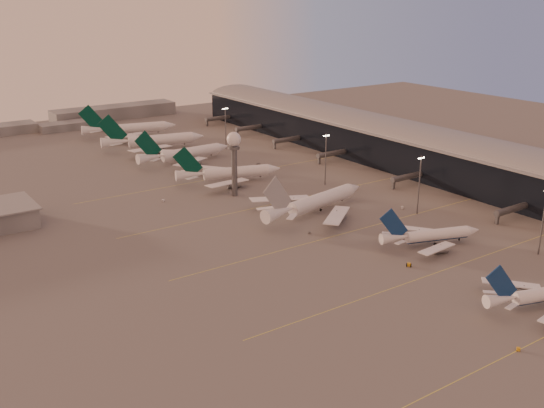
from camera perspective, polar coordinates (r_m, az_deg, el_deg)
ground at (r=202.56m, az=13.62°, el=-8.07°), size 700.00×700.00×0.00m
taxiway_markings at (r=258.01m, az=8.92°, el=-1.85°), size 180.00×185.25×0.02m
terminal at (r=344.80m, az=12.30°, el=4.97°), size 57.00×362.00×23.04m
radar_tower at (r=285.97m, az=-3.42°, el=4.76°), size 6.40×6.40×31.10m
mast_a at (r=241.35m, az=23.16°, el=-1.16°), size 3.60×0.56×25.00m
mast_b at (r=270.26m, az=13.07°, el=1.90°), size 3.60×0.56×25.00m
mast_c at (r=305.18m, az=4.84°, el=4.22°), size 3.60×0.56×25.00m
mast_d at (r=376.09m, az=-4.18°, el=6.97°), size 3.60×0.56×25.00m
distant_horizon at (r=472.51m, az=-16.85°, el=7.39°), size 165.00×37.50×9.00m
narrowbody_near at (r=206.00m, az=23.03°, el=-7.66°), size 38.68×30.38×15.59m
narrowbody_mid at (r=240.65m, az=14.01°, el=-2.90°), size 39.40×30.91×15.98m
widebody_white at (r=267.48m, az=3.94°, el=-0.08°), size 60.33×47.89×21.44m
greentail_a at (r=311.93m, az=-3.83°, el=2.59°), size 51.92×41.33×19.40m
greentail_b at (r=351.35m, az=-7.81°, el=4.32°), size 56.48×45.58×20.51m
greentail_c at (r=383.66m, az=-10.53°, el=5.44°), size 60.92×48.65×22.48m
greentail_d at (r=420.88m, az=-12.59°, el=6.45°), size 59.81×47.76×22.08m
gsv_truck_a at (r=181.48m, az=21.22°, el=-11.84°), size 4.72×4.46×1.93m
gsv_tug_mid at (r=222.05m, az=12.17°, el=-5.35°), size 4.31×4.39×1.10m
gsv_truck_b at (r=253.36m, az=14.15°, el=-2.30°), size 6.10×2.68×2.39m
gsv_truck_c at (r=245.92m, az=3.38°, el=-2.44°), size 4.37×4.97×1.98m
gsv_catering_b at (r=278.31m, az=11.65°, el=0.00°), size 6.00×4.49×4.51m
gsv_tug_far at (r=274.75m, az=1.35°, el=-0.22°), size 4.37×4.19×1.08m
gsv_truck_d at (r=286.69m, az=-9.80°, el=0.42°), size 3.86×5.47×2.09m
gsv_tug_hangar at (r=342.40m, az=-1.24°, el=3.59°), size 4.48×4.07×1.10m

